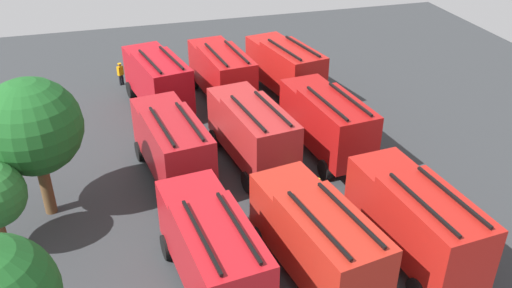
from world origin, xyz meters
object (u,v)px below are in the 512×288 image
fire_truck_6 (212,249)px  firefighter_2 (121,73)px  fire_truck_0 (415,218)px  tree_2 (32,127)px  fire_truck_4 (252,130)px  fire_truck_5 (221,72)px  traffic_cone_1 (284,140)px  firefighter_0 (317,192)px  fire_truck_1 (327,120)px  firefighter_3 (452,209)px  firefighter_1 (211,154)px  traffic_cone_0 (147,135)px  fire_truck_3 (316,237)px  fire_truck_8 (157,78)px  firefighter_4 (304,56)px  fire_truck_2 (285,66)px  fire_truck_7 (172,143)px

fire_truck_6 → firefighter_2: fire_truck_6 is taller
fire_truck_0 → fire_truck_6: same height
tree_2 → fire_truck_4: bearing=-81.8°
fire_truck_5 → traffic_cone_1: (-6.88, -2.19, -1.87)m
firefighter_0 → firefighter_2: bearing=152.0°
fire_truck_5 → firefighter_0: fire_truck_5 is taller
fire_truck_1 → firefighter_3: 8.42m
firefighter_1 → tree_2: tree_2 is taller
fire_truck_4 → fire_truck_6: bearing=147.2°
fire_truck_1 → fire_truck_5: bearing=19.1°
firefighter_1 → traffic_cone_1: (1.47, -4.65, -0.65)m
firefighter_3 → traffic_cone_0: bearing=-5.3°
fire_truck_3 → firefighter_3: 7.60m
fire_truck_3 → fire_truck_8: bearing=3.2°
fire_truck_3 → fire_truck_4: bearing=-9.3°
fire_truck_1 → firefighter_4: (12.50, -3.30, -1.12)m
fire_truck_4 → firefighter_0: (-4.70, -1.96, -1.22)m
fire_truck_3 → traffic_cone_0: 14.88m
fire_truck_2 → firefighter_2: fire_truck_2 is taller
fire_truck_6 → fire_truck_1: bearing=-50.5°
firefighter_0 → fire_truck_4: bearing=150.1°
fire_truck_7 → fire_truck_4: bearing=-95.0°
fire_truck_8 → fire_truck_5: bearing=-101.8°
fire_truck_1 → firefighter_0: size_ratio=4.44×
fire_truck_2 → fire_truck_4: same height
firefighter_0 → fire_truck_8: bearing=151.8°
fire_truck_0 → traffic_cone_0: bearing=29.9°
fire_truck_3 → fire_truck_7: 10.04m
firefighter_1 → traffic_cone_0: (4.35, 3.06, -0.65)m
tree_2 → fire_truck_7: bearing=-78.4°
firefighter_2 → traffic_cone_1: size_ratio=2.86×
fire_truck_0 → fire_truck_8: bearing=20.1°
fire_truck_0 → tree_2: (7.71, 15.00, 2.50)m
fire_truck_1 → firefighter_4: bearing=-21.1°
fire_truck_0 → fire_truck_7: (8.98, 8.80, 0.00)m
fire_truck_8 → firefighter_1: fire_truck_8 is taller
fire_truck_3 → firefighter_3: bearing=-88.2°
fire_truck_1 → firefighter_1: bearing=82.2°
fire_truck_7 → traffic_cone_0: size_ratio=13.00×
firefighter_3 → traffic_cone_1: 10.63m
firefighter_2 → firefighter_3: 24.99m
fire_truck_2 → traffic_cone_0: bearing=99.8°
firefighter_0 → fire_truck_1: bearing=100.9°
fire_truck_6 → firefighter_1: 9.19m
tree_2 → traffic_cone_0: 9.09m
traffic_cone_1 → firefighter_1: bearing=107.5°
fire_truck_1 → fire_truck_7: (-0.22, 8.62, 0.00)m
fire_truck_5 → firefighter_0: (-13.19, -1.72, -1.22)m
fire_truck_3 → fire_truck_8: size_ratio=1.00×
fire_truck_6 → firefighter_0: bearing=-62.6°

